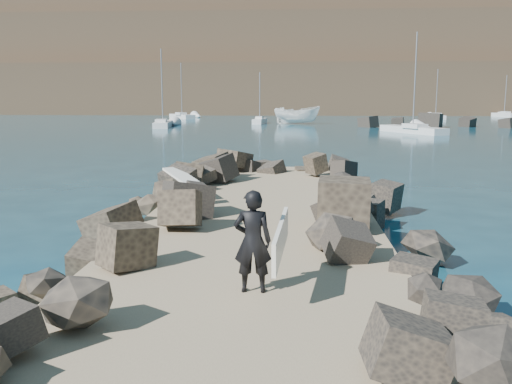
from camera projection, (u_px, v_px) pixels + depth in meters
ground at (259, 243)px, 14.72m from camera, size 800.00×800.00×0.00m
jetty at (253, 253)px, 12.70m from camera, size 6.00×26.00×0.60m
riprap_left at (131, 236)px, 13.35m from camera, size 2.60×22.00×1.00m
riprap_right at (381, 240)px, 12.96m from camera, size 2.60×22.00×1.00m
headland at (327, 53)px, 168.69m from camera, size 360.00×140.00×32.00m
surfboard_resting at (186, 183)px, 17.94m from camera, size 1.80×2.04×0.07m
boat_imported at (297, 115)px, 73.70m from camera, size 6.18×2.90×2.30m
surfer_with_board at (257, 241)px, 9.17m from camera, size 0.87×2.09×1.68m
sailboat_e at (182, 116)px, 91.54m from camera, size 5.34×7.13×8.90m
sailboat_d at (436, 117)px, 89.37m from camera, size 1.70×6.50×7.83m
sailboat_f at (504, 115)px, 97.18m from camera, size 2.52×5.99×7.19m
sailboat_b at (260, 121)px, 75.00m from camera, size 1.71×5.59×6.80m
sailboat_c at (413, 130)px, 56.54m from camera, size 5.53×8.22×9.92m
sailboat_a at (163, 124)px, 66.87m from camera, size 2.72×7.78×9.14m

